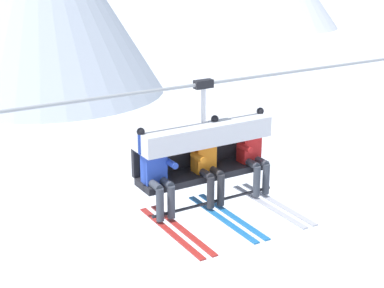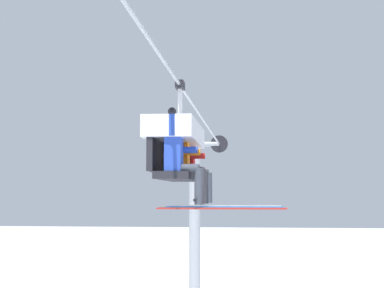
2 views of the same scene
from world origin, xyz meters
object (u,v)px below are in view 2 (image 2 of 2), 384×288
(chairlift_chair, at_px, (175,143))
(skier_blue, at_px, (183,158))
(skier_orange, at_px, (189,161))
(lift_tower_far, at_px, (195,255))
(skier_red, at_px, (195,164))

(chairlift_chair, height_order, skier_blue, chairlift_chair)
(skier_blue, relative_size, skier_orange, 1.00)
(chairlift_chair, relative_size, skier_blue, 1.22)
(skier_blue, bearing_deg, lift_tower_far, 4.73)
(chairlift_chair, bearing_deg, lift_tower_far, 3.92)
(lift_tower_far, height_order, skier_orange, lift_tower_far)
(chairlift_chair, distance_m, skier_red, 0.90)
(skier_orange, bearing_deg, chairlift_chair, 90.89)
(lift_tower_far, distance_m, skier_orange, 10.64)
(skier_orange, bearing_deg, skier_blue, 180.00)
(chairlift_chair, bearing_deg, skier_blue, -165.48)
(chairlift_chair, bearing_deg, skier_red, -14.52)
(chairlift_chair, distance_m, skier_orange, 0.34)
(skier_blue, xyz_separation_m, skier_red, (1.66, 0.00, -0.00))
(lift_tower_far, xyz_separation_m, skier_red, (-9.50, -0.92, 2.42))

